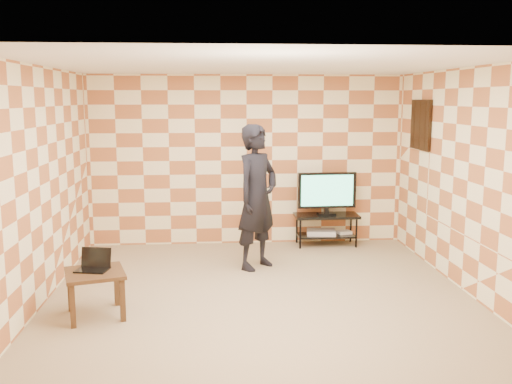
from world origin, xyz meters
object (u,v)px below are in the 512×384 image
(side_table, at_px, (95,279))
(tv, at_px, (327,191))
(person, at_px, (257,197))
(tv_stand, at_px, (326,223))

(side_table, bearing_deg, tv, 42.12)
(tv, distance_m, side_table, 4.18)
(tv, height_order, person, person)
(tv_stand, distance_m, tv, 0.51)
(tv, height_order, side_table, tv)
(tv_stand, relative_size, side_table, 1.36)
(tv, relative_size, person, 0.47)
(tv, bearing_deg, side_table, -137.88)
(tv_stand, relative_size, tv, 1.09)
(side_table, relative_size, person, 0.37)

